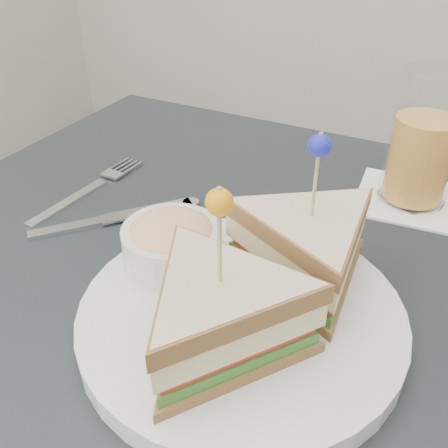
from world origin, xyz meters
The scene contains 5 objects.
table centered at (0.00, 0.00, 0.67)m, with size 0.80×0.80×0.75m.
plate_meal centered at (0.07, -0.06, 0.80)m, with size 0.39×0.39×0.17m.
cutlery_fork centered at (-0.22, 0.07, 0.75)m, with size 0.03×0.20×0.01m.
cutlery_knife centered at (-0.15, 0.02, 0.75)m, with size 0.15×0.17×0.01m.
drink_set centered at (0.16, 0.24, 0.82)m, with size 0.14×0.14×0.17m.
Camera 1 is at (0.21, -0.37, 1.08)m, focal length 40.00 mm.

